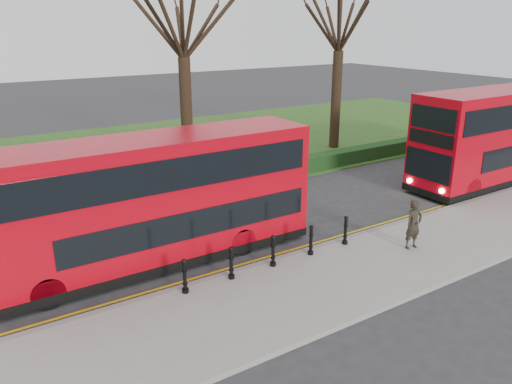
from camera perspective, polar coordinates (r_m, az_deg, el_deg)
ground at (r=17.39m, az=0.69°, el=-6.74°), size 120.00×120.00×0.00m
pavement at (r=15.23m, az=7.03°, el=-10.55°), size 60.00×4.00×0.15m
kerb at (r=16.62m, az=2.61°, el=-7.76°), size 60.00×0.25×0.16m
grass_verge at (r=30.31m, az=-15.17°, el=3.92°), size 60.00×18.00×0.06m
hedge at (r=22.81m, az=-8.76°, el=0.47°), size 60.00×0.90×0.80m
yellow_line_outer at (r=16.87m, az=2.01°, el=-7.59°), size 60.00×0.10×0.01m
yellow_line_inner at (r=17.01m, az=1.62°, el=-7.33°), size 60.00×0.10×0.01m
tree_mid at (r=25.41m, az=-8.45°, el=19.26°), size 6.84×6.84×10.69m
tree_right at (r=30.97m, az=9.60°, el=19.15°), size 6.86×6.86×10.73m
bollard_row at (r=15.86m, az=1.97°, el=-6.80°), size 6.26×0.15×1.00m
bus_lead at (r=16.18m, az=-11.38°, el=-1.09°), size 10.46×2.40×4.16m
bus_rear at (r=27.43m, az=26.70°, el=5.87°), size 11.39×2.61×4.53m
pedestrian at (r=17.75m, az=17.57°, el=-3.56°), size 0.67×0.48×1.73m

